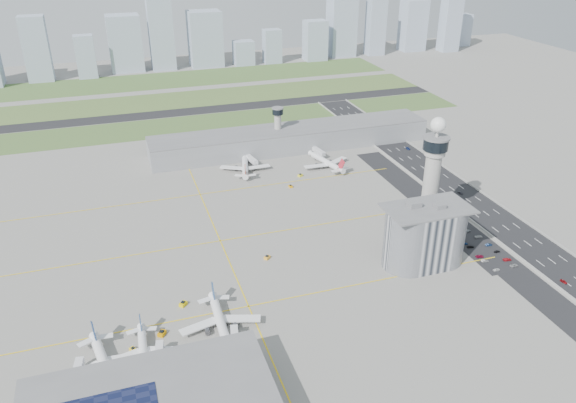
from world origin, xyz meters
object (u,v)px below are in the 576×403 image
object	(u,v)px
tug_5	(300,175)
car_lot_11	(468,231)
airplane_near_b	(143,351)
car_lot_1	(485,261)
car_lot_5	(457,237)
car_lot_4	(464,243)
airplane_far_a	(245,162)
secondary_tower	(278,125)
car_lot_0	(496,270)
admin_building	(425,235)
car_lot_2	(480,256)
car_hw_1	(460,193)
jet_bridge_near_2	(236,353)
car_lot_3	(470,247)
car_lot_7	(507,259)
tug_2	(183,304)
airplane_near_a	(104,362)
car_lot_8	(497,251)
car_lot_9	(489,245)
tug_0	(133,349)
jet_bridge_far_1	(314,150)
car_lot_6	(514,265)
control_tower	(432,170)
car_hw_0	(564,282)
car_hw_2	(408,148)
car_hw_4	(357,125)
airplane_near_c	(221,319)
jet_bridge_far_0	(248,158)
tug_1	(162,333)
airplane_far_b	(326,158)
tug_4	(291,186)
tug_3	(267,257)

from	to	relation	value
tug_5	car_lot_11	bearing A→B (deg)	-170.90
airplane_near_b	car_lot_1	world-z (taller)	airplane_near_b
car_lot_11	tug_5	bearing A→B (deg)	23.07
car_lot_5	car_lot_4	bearing A→B (deg)	176.33
airplane_far_a	tug_5	xyz separation A→B (m)	(32.49, -22.27, -4.80)
secondary_tower	car_lot_0	distance (m)	198.68
admin_building	car_lot_0	xyz separation A→B (m)	(30.83, -18.67, -14.67)
car_lot_2	car_hw_1	world-z (taller)	car_hw_1
jet_bridge_near_2	car_lot_3	size ratio (longest dim) A/B	3.63
admin_building	car_lot_7	bearing A→B (deg)	-16.76
tug_2	admin_building	bearing A→B (deg)	-136.28
car_lot_1	car_lot_4	xyz separation A→B (m)	(0.03, 17.69, -0.03)
airplane_near_a	car_lot_4	bearing A→B (deg)	91.34
tug_2	car_hw_1	xyz separation A→B (m)	(183.33, 59.89, -0.41)
airplane_far_a	car_lot_11	world-z (taller)	airplane_far_a
jet_bridge_near_2	car_lot_8	xyz separation A→B (m)	(146.84, 34.63, -2.28)
secondary_tower	car_hw_1	distance (m)	140.90
tug_2	car_lot_9	bearing A→B (deg)	-135.12
tug_0	car_lot_5	distance (m)	177.71
jet_bridge_near_2	jet_bridge_far_1	bearing A→B (deg)	-18.55
admin_building	car_lot_8	size ratio (longest dim) A/B	12.59
car_lot_5	car_lot_8	bearing A→B (deg)	-150.79
car_lot_6	control_tower	bearing A→B (deg)	20.58
car_lot_8	car_hw_0	size ratio (longest dim) A/B	0.92
car_hw_2	car_hw_4	size ratio (longest dim) A/B	1.40
car_lot_8	car_hw_1	distance (m)	69.64
car_lot_8	airplane_near_b	bearing A→B (deg)	97.23
jet_bridge_far_1	car_lot_11	world-z (taller)	jet_bridge_far_1
airplane_near_c	jet_bridge_far_0	size ratio (longest dim) A/B	2.93
secondary_tower	admin_building	world-z (taller)	admin_building
car_lot_1	secondary_tower	bearing A→B (deg)	20.86
car_lot_11	car_hw_4	world-z (taller)	car_hw_4
tug_1	tug_5	world-z (taller)	tug_1
airplane_near_c	car_hw_0	size ratio (longest dim) A/B	11.33
admin_building	car_hw_0	world-z (taller)	admin_building
car_lot_3	car_lot_2	bearing A→B (deg)	179.31
control_tower	car_lot_4	xyz separation A→B (m)	(10.41, -22.22, -34.44)
airplane_near_b	airplane_far_b	xyz separation A→B (m)	(139.03, 158.42, 0.78)
tug_4	car_lot_11	bearing A→B (deg)	126.32
secondary_tower	car_hw_4	bearing A→B (deg)	20.43
airplane_near_c	car_hw_0	distance (m)	162.82
airplane_near_b	jet_bridge_near_2	world-z (taller)	airplane_near_b
jet_bridge_near_2	tug_4	distance (m)	159.51
control_tower	jet_bridge_far_1	bearing A→B (deg)	99.16
tug_3	tug_4	distance (m)	86.02
control_tower	airplane_far_a	size ratio (longest dim) A/B	1.58
airplane_far_a	car_lot_0	bearing A→B (deg)	-138.00
control_tower	car_hw_1	size ratio (longest dim) A/B	17.48
car_lot_11	car_hw_1	distance (m)	48.90
tug_2	tug_4	world-z (taller)	tug_2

